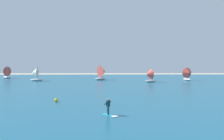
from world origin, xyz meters
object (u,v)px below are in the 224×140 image
(sailboat_outermost, at_px, (149,76))
(kitesurfer, at_px, (109,109))
(sailboat_trailing, at_px, (35,74))
(sailboat_near_shore, at_px, (102,73))
(marker_buoy, at_px, (56,100))
(sailboat_anchored_offshore, at_px, (188,74))
(sailboat_mid_left, at_px, (6,72))

(sailboat_outermost, bearing_deg, kitesurfer, -106.02)
(kitesurfer, bearing_deg, sailboat_trailing, 116.52)
(sailboat_near_shore, xyz_separation_m, marker_buoy, (-5.05, -38.80, -1.98))
(sailboat_anchored_offshore, bearing_deg, sailboat_mid_left, 169.76)
(sailboat_trailing, bearing_deg, sailboat_anchored_offshore, 1.17)
(kitesurfer, xyz_separation_m, sailboat_outermost, (10.89, 37.93, 1.20))
(sailboat_mid_left, distance_m, sailboat_anchored_offshore, 59.11)
(kitesurfer, distance_m, sailboat_near_shore, 46.54)
(sailboat_trailing, xyz_separation_m, sailboat_anchored_offshore, (44.62, 0.91, -0.03))
(sailboat_outermost, xyz_separation_m, sailboat_trailing, (-32.08, 4.54, 0.17))
(kitesurfer, relative_size, sailboat_outermost, 0.46)
(sailboat_trailing, bearing_deg, sailboat_outermost, -8.06)
(sailboat_near_shore, bearing_deg, kitesurfer, -87.59)
(sailboat_anchored_offshore, relative_size, marker_buoy, 8.30)
(sailboat_outermost, height_order, sailboat_trailing, sailboat_trailing)
(marker_buoy, bearing_deg, sailboat_outermost, 59.40)
(kitesurfer, distance_m, sailboat_trailing, 47.48)
(sailboat_near_shore, bearing_deg, sailboat_mid_left, 167.25)
(sailboat_mid_left, bearing_deg, sailboat_trailing, -40.13)
(sailboat_mid_left, relative_size, marker_buoy, 8.70)
(sailboat_anchored_offshore, height_order, marker_buoy, sailboat_anchored_offshore)
(marker_buoy, bearing_deg, sailboat_trailing, 112.17)
(sailboat_outermost, distance_m, sailboat_mid_left, 48.33)
(sailboat_mid_left, bearing_deg, sailboat_anchored_offshore, -10.24)
(sailboat_mid_left, bearing_deg, kitesurfer, -57.19)
(sailboat_outermost, bearing_deg, sailboat_anchored_offshore, 23.48)
(sailboat_trailing, height_order, marker_buoy, sailboat_trailing)
(sailboat_near_shore, bearing_deg, sailboat_outermost, -33.63)
(sailboat_trailing, distance_m, marker_buoy, 37.62)
(kitesurfer, height_order, marker_buoy, kitesurfer)
(sailboat_outermost, height_order, marker_buoy, sailboat_outermost)
(sailboat_mid_left, relative_size, sailboat_trailing, 1.03)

